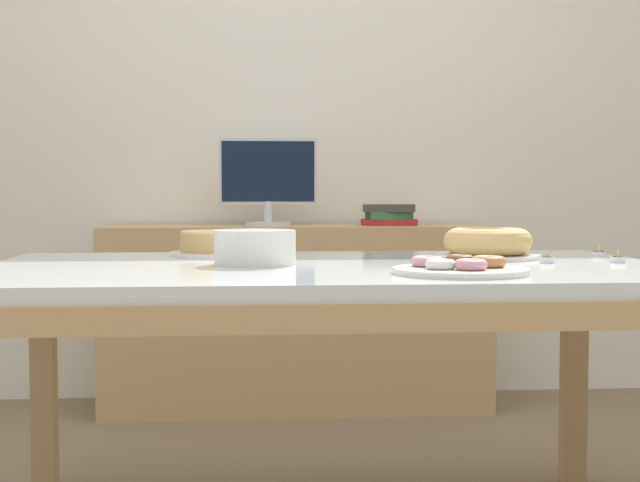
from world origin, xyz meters
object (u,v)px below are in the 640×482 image
cake_chocolate_round (220,244)px  pastry_platter (460,268)px  computer_monitor (268,182)px  tealight_left_edge (618,259)px  book_stack (389,215)px  tealight_near_front (599,253)px  plate_stack (255,247)px  tealight_centre (547,259)px  cake_golden_bundt (488,244)px

cake_chocolate_round → pastry_platter: bearing=-48.5°
computer_monitor → tealight_left_edge: (0.89, -1.59, -0.22)m
book_stack → tealight_left_edge: (0.36, -1.59, -0.08)m
computer_monitor → tealight_near_front: size_ratio=10.60×
computer_monitor → tealight_near_front: (0.93, -1.37, -0.22)m
plate_stack → book_stack: bearing=69.2°
pastry_platter → plate_stack: (-0.47, 0.30, 0.03)m
cake_chocolate_round → pastry_platter: 0.86m
computer_monitor → tealight_left_edge: size_ratio=10.60×
tealight_left_edge → tealight_centre: (-0.19, 0.01, 0.00)m
pastry_platter → tealight_near_front: (0.53, 0.50, -0.00)m
cake_golden_bundt → tealight_near_front: (0.34, 0.03, -0.03)m
tealight_near_front → tealight_centre: size_ratio=1.00×
cake_chocolate_round → tealight_near_front: 1.11m
computer_monitor → cake_golden_bundt: computer_monitor is taller
book_stack → tealight_near_front: book_stack is taller
computer_monitor → tealight_left_edge: bearing=-60.6°
pastry_platter → tealight_left_edge: bearing=29.9°
pastry_platter → tealight_left_edge: pastry_platter is taller
computer_monitor → plate_stack: bearing=-92.5°
pastry_platter → tealight_near_front: size_ratio=7.84×
book_stack → tealight_near_front: bearing=-73.7°
cake_golden_bundt → tealight_left_edge: cake_golden_bundt is taller
pastry_platter → plate_stack: plate_stack is taller
tealight_centre → plate_stack: bearing=179.9°
cake_chocolate_round → computer_monitor: bearing=82.1°
book_stack → cake_chocolate_round: (-0.70, -1.23, -0.06)m
book_stack → pastry_platter: 1.88m
tealight_near_front → pastry_platter: bearing=-136.6°
cake_chocolate_round → tealight_left_edge: cake_chocolate_round is taller
cake_chocolate_round → cake_golden_bundt: 0.78m
book_stack → plate_stack: (-0.60, -1.58, -0.05)m
cake_golden_bundt → tealight_near_front: cake_golden_bundt is taller
cake_golden_bundt → tealight_near_front: size_ratio=7.33×
cake_golden_bundt → plate_stack: (-0.66, -0.17, 0.00)m
book_stack → cake_golden_bundt: (0.06, -1.40, -0.05)m
book_stack → pastry_platter: (-0.13, -1.87, -0.08)m
computer_monitor → cake_chocolate_round: size_ratio=1.44×
book_stack → plate_stack: size_ratio=1.18×
tealight_left_edge → tealight_near_front: same height
tealight_near_front → tealight_centre: bearing=-137.5°
tealight_left_edge → tealight_centre: 0.19m
tealight_centre → pastry_platter: bearing=-135.9°
tealight_centre → tealight_near_front: bearing=42.5°
tealight_left_edge → cake_chocolate_round: bearing=161.4°
cake_chocolate_round → tealight_left_edge: bearing=-18.6°
computer_monitor → tealight_centre: computer_monitor is taller
computer_monitor → cake_golden_bundt: size_ratio=1.45×
plate_stack → computer_monitor: bearing=87.5°
cake_chocolate_round → tealight_centre: (0.87, -0.35, -0.02)m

